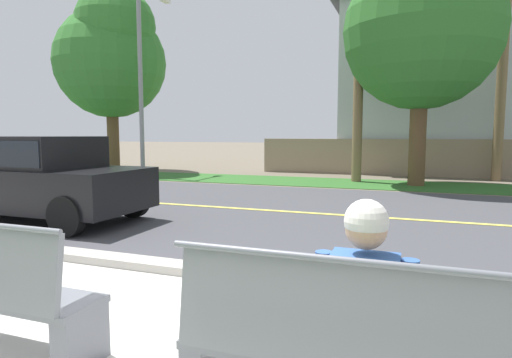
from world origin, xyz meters
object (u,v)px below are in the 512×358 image
(car_black_near, at_px, (31,174))
(streetlamp, at_px, (143,66))
(seated_person_blue, at_px, (366,303))
(bench_right, at_px, (347,356))
(shade_tree_far_left, at_px, (112,54))
(shade_tree_left, at_px, (428,19))

(car_black_near, relative_size, streetlamp, 0.60)
(seated_person_blue, height_order, car_black_near, car_black_near)
(streetlamp, bearing_deg, bench_right, -51.59)
(shade_tree_far_left, distance_m, shade_tree_left, 12.19)
(bench_right, bearing_deg, shade_tree_far_left, 132.01)
(seated_person_blue, relative_size, streetlamp, 0.17)
(seated_person_blue, distance_m, shade_tree_left, 12.41)
(shade_tree_left, bearing_deg, bench_right, -92.58)
(seated_person_blue, distance_m, car_black_near, 7.32)
(car_black_near, bearing_deg, streetlamp, 110.48)
(bench_right, distance_m, seated_person_blue, 0.29)
(bench_right, height_order, streetlamp, streetlamp)
(car_black_near, relative_size, shade_tree_left, 0.56)
(streetlamp, height_order, shade_tree_far_left, shade_tree_far_left)
(seated_person_blue, bearing_deg, bench_right, -111.90)
(car_black_near, distance_m, shade_tree_far_left, 11.28)
(bench_right, distance_m, streetlamp, 15.25)
(shade_tree_far_left, bearing_deg, seated_person_blue, -47.44)
(seated_person_blue, xyz_separation_m, shade_tree_far_left, (-11.68, 12.72, 4.21))
(car_black_near, relative_size, shade_tree_far_left, 0.57)
(seated_person_blue, height_order, streetlamp, streetlamp)
(streetlamp, distance_m, shade_tree_far_left, 2.84)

